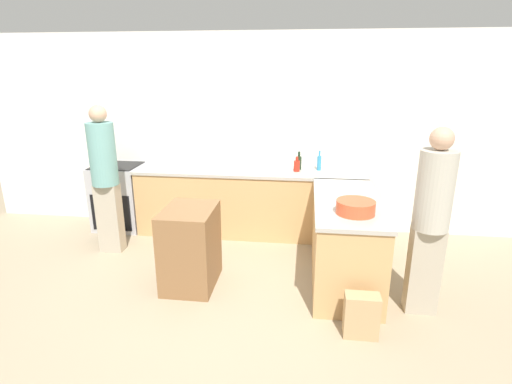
% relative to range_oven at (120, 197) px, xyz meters
% --- Properties ---
extents(ground_plane, '(14.00, 14.00, 0.00)m').
position_rel_range_oven_xyz_m(ground_plane, '(1.89, -1.80, -0.46)').
color(ground_plane, tan).
extents(wall_back, '(8.00, 0.06, 2.70)m').
position_rel_range_oven_xyz_m(wall_back, '(1.89, 0.33, 0.89)').
color(wall_back, white).
rests_on(wall_back, ground_plane).
extents(counter_back, '(3.10, 0.63, 0.91)m').
position_rel_range_oven_xyz_m(counter_back, '(1.89, 0.00, -0.00)').
color(counter_back, tan).
rests_on(counter_back, ground_plane).
extents(counter_peninsula, '(0.69, 1.66, 0.91)m').
position_rel_range_oven_xyz_m(counter_peninsula, '(3.09, -1.11, -0.00)').
color(counter_peninsula, tan).
rests_on(counter_peninsula, ground_plane).
extents(range_oven, '(0.67, 0.60, 0.93)m').
position_rel_range_oven_xyz_m(range_oven, '(0.00, 0.00, 0.00)').
color(range_oven, '#ADADB2').
rests_on(range_oven, ground_plane).
extents(island_table, '(0.52, 0.68, 0.86)m').
position_rel_range_oven_xyz_m(island_table, '(1.47, -1.45, -0.03)').
color(island_table, brown).
rests_on(island_table, ground_plane).
extents(mixing_bowl, '(0.37, 0.37, 0.13)m').
position_rel_range_oven_xyz_m(mixing_bowl, '(3.12, -1.53, 0.52)').
color(mixing_bowl, '#DB512D').
rests_on(mixing_bowl, counter_peninsula).
extents(dish_soap_bottle, '(0.06, 0.06, 0.27)m').
position_rel_range_oven_xyz_m(dish_soap_bottle, '(2.82, 0.13, 0.56)').
color(dish_soap_bottle, '#338CBF').
rests_on(dish_soap_bottle, counter_back).
extents(wine_bottle_dark, '(0.07, 0.07, 0.24)m').
position_rel_range_oven_xyz_m(wine_bottle_dark, '(2.55, 0.13, 0.55)').
color(wine_bottle_dark, black).
rests_on(wine_bottle_dark, counter_back).
extents(hot_sauce_bottle, '(0.08, 0.08, 0.20)m').
position_rel_range_oven_xyz_m(hot_sauce_bottle, '(2.52, 0.02, 0.53)').
color(hot_sauce_bottle, red).
rests_on(hot_sauce_bottle, counter_back).
extents(person_by_range, '(0.32, 0.32, 1.83)m').
position_rel_range_oven_xyz_m(person_by_range, '(0.23, -0.77, 0.54)').
color(person_by_range, '#ADA38E').
rests_on(person_by_range, ground_plane).
extents(person_at_peninsula, '(0.32, 0.32, 1.76)m').
position_rel_range_oven_xyz_m(person_at_peninsula, '(3.77, -1.65, 0.50)').
color(person_at_peninsula, '#ADA38E').
rests_on(person_at_peninsula, ground_plane).
extents(paper_bag, '(0.30, 0.16, 0.40)m').
position_rel_range_oven_xyz_m(paper_bag, '(3.17, -2.12, -0.26)').
color(paper_bag, tan).
rests_on(paper_bag, ground_plane).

